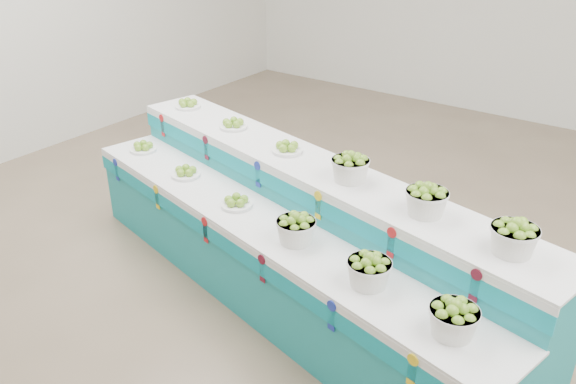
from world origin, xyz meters
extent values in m
plane|color=brown|center=(0.00, 0.00, 0.00)|extent=(10.00, 10.00, 0.00)
cylinder|color=white|center=(-2.56, 0.01, 0.77)|extent=(0.29, 0.29, 0.09)
cylinder|color=white|center=(-1.86, -0.15, 0.77)|extent=(0.29, 0.29, 0.09)
cylinder|color=white|center=(-1.18, -0.31, 0.77)|extent=(0.29, 0.29, 0.09)
cylinder|color=white|center=(-2.45, 0.50, 1.07)|extent=(0.29, 0.29, 0.09)
cylinder|color=white|center=(-1.75, 0.34, 1.07)|extent=(0.29, 0.29, 0.09)
cylinder|color=white|center=(-1.06, 0.18, 1.07)|extent=(0.29, 0.29, 0.09)
camera|label=1|loc=(1.43, -3.26, 2.82)|focal=36.80mm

